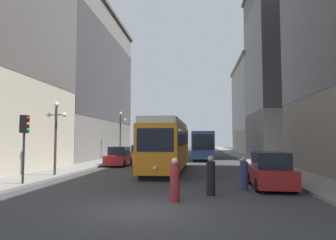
# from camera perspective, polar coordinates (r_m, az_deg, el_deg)

# --- Properties ---
(ground_plane) EXTENTS (200.00, 200.00, 0.00)m
(ground_plane) POSITION_cam_1_polar(r_m,az_deg,el_deg) (10.95, -4.84, -16.63)
(ground_plane) COLOR #38383A
(sidewalk_left) EXTENTS (2.98, 120.00, 0.15)m
(sidewalk_left) POSITION_cam_1_polar(r_m,az_deg,el_deg) (51.60, -5.88, -6.45)
(sidewalk_left) COLOR gray
(sidewalk_left) RESTS_ON ground
(sidewalk_right) EXTENTS (2.98, 120.00, 0.15)m
(sidewalk_right) POSITION_cam_1_polar(r_m,az_deg,el_deg) (50.97, 13.04, -6.40)
(sidewalk_right) COLOR gray
(sidewalk_right) RESTS_ON ground
(streetcar) EXTENTS (2.85, 12.61, 3.89)m
(streetcar) POSITION_cam_1_polar(r_m,az_deg,el_deg) (23.88, -0.07, -4.63)
(streetcar) COLOR black
(streetcar) RESTS_ON ground
(transit_bus) EXTENTS (2.75, 11.59, 3.45)m
(transit_bus) POSITION_cam_1_polar(r_m,az_deg,el_deg) (39.00, 6.40, -4.54)
(transit_bus) COLOR black
(transit_bus) RESTS_ON ground
(parked_car_left_near) EXTENTS (1.89, 4.53, 1.82)m
(parked_car_left_near) POSITION_cam_1_polar(r_m,az_deg,el_deg) (29.39, -9.22, -6.89)
(parked_car_left_near) COLOR black
(parked_car_left_near) RESTS_ON ground
(parked_car_left_mid) EXTENTS (2.02, 4.97, 1.82)m
(parked_car_left_mid) POSITION_cam_1_polar(r_m,az_deg,el_deg) (39.37, -5.36, -6.14)
(parked_car_left_mid) COLOR black
(parked_car_left_mid) RESTS_ON ground
(parked_car_right_far) EXTENTS (2.00, 4.33, 1.82)m
(parked_car_right_far) POSITION_cam_1_polar(r_m,az_deg,el_deg) (16.41, 18.77, -9.18)
(parked_car_right_far) COLOR black
(parked_car_right_far) RESTS_ON ground
(pedestrian_crossing_near) EXTENTS (0.36, 0.36, 1.62)m
(pedestrian_crossing_near) POSITION_cam_1_polar(r_m,az_deg,el_deg) (15.38, 14.19, -9.97)
(pedestrian_crossing_near) COLOR navy
(pedestrian_crossing_near) RESTS_ON ground
(pedestrian_crossing_far) EXTENTS (0.39, 0.39, 1.73)m
(pedestrian_crossing_far) POSITION_cam_1_polar(r_m,az_deg,el_deg) (12.22, 1.30, -11.47)
(pedestrian_crossing_far) COLOR maroon
(pedestrian_crossing_far) RESTS_ON ground
(pedestrian_on_sidewalk) EXTENTS (0.39, 0.39, 1.74)m
(pedestrian_on_sidewalk) POSITION_cam_1_polar(r_m,az_deg,el_deg) (13.73, 8.09, -10.58)
(pedestrian_on_sidewalk) COLOR black
(pedestrian_on_sidewalk) RESTS_ON ground
(traffic_light_near_left) EXTENTS (0.47, 0.36, 3.62)m
(traffic_light_near_left) POSITION_cam_1_polar(r_m,az_deg,el_deg) (17.80, -25.48, -1.85)
(traffic_light_near_left) COLOR #232328
(traffic_light_near_left) RESTS_ON sidewalk_left
(lamp_post_left_near) EXTENTS (1.41, 0.36, 4.85)m
(lamp_post_left_near) POSITION_cam_1_polar(r_m,az_deg,el_deg) (21.41, -20.44, -1.06)
(lamp_post_left_near) COLOR #333338
(lamp_post_left_near) RESTS_ON sidewalk_left
(lamp_post_left_far) EXTENTS (1.41, 0.36, 5.74)m
(lamp_post_left_far) POSITION_cam_1_polar(r_m,az_deg,el_deg) (37.19, -8.99, -1.53)
(lamp_post_left_far) COLOR #333338
(lamp_post_left_far) RESTS_ON sidewalk_left
(building_left_corner) EXTENTS (14.58, 24.46, 20.53)m
(building_left_corner) POSITION_cam_1_polar(r_m,az_deg,el_deg) (44.83, -19.35, 6.81)
(building_left_corner) COLOR slate
(building_left_corner) RESTS_ON ground
(building_right_midblock) EXTENTS (12.36, 20.13, 17.76)m
(building_right_midblock) POSITION_cam_1_polar(r_m,az_deg,el_deg) (63.19, 18.31, 2.42)
(building_right_midblock) COLOR #A89E8E
(building_right_midblock) RESTS_ON ground
(building_right_far) EXTENTS (12.13, 14.66, 25.84)m
(building_right_far) POSITION_cam_1_polar(r_m,az_deg,el_deg) (47.83, 22.51, 9.60)
(building_right_far) COLOR slate
(building_right_far) RESTS_ON ground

